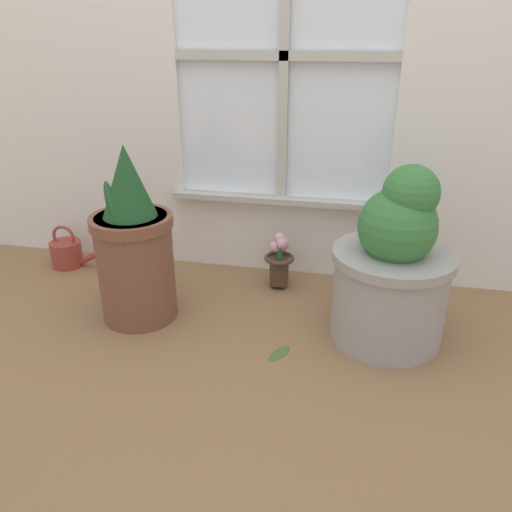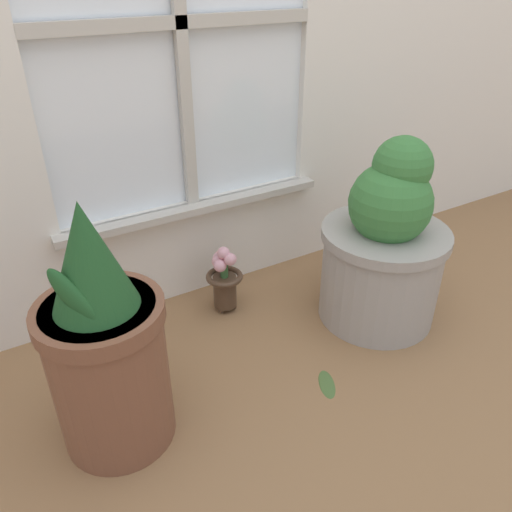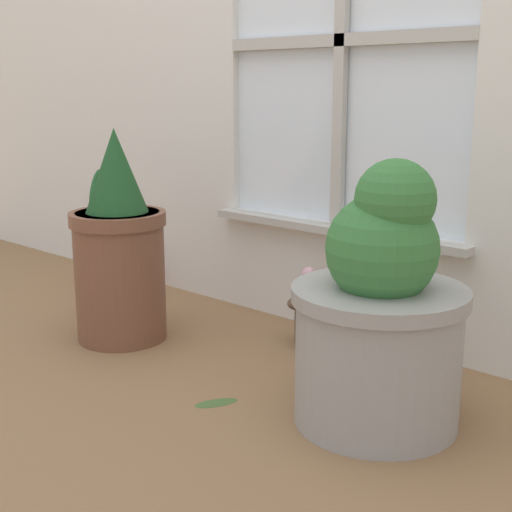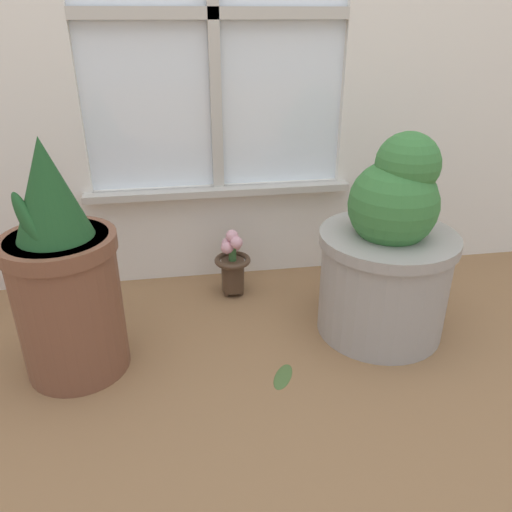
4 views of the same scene
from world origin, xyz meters
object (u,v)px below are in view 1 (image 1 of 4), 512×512
(potted_plant_right, at_px, (392,271))
(watering_can, at_px, (67,253))
(flower_vase, at_px, (279,259))
(potted_plant_left, at_px, (134,246))

(potted_plant_right, distance_m, watering_can, 1.43)
(potted_plant_right, distance_m, flower_vase, 0.53)
(potted_plant_left, bearing_deg, flower_vase, 35.04)
(potted_plant_right, height_order, watering_can, potted_plant_right)
(potted_plant_right, bearing_deg, flower_vase, 145.90)
(potted_plant_right, xyz_separation_m, flower_vase, (-0.42, 0.29, -0.13))
(potted_plant_left, distance_m, flower_vase, 0.59)
(potted_plant_left, distance_m, watering_can, 0.64)
(potted_plant_left, xyz_separation_m, potted_plant_right, (0.89, 0.04, -0.03))
(potted_plant_right, xyz_separation_m, watering_can, (-1.39, 0.29, -0.19))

